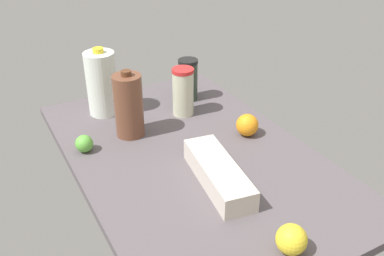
{
  "coord_description": "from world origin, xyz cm",
  "views": [
    {
      "loc": [
        -106.42,
        58.29,
        81.99
      ],
      "look_at": [
        0.0,
        0.0,
        13.0
      ],
      "focal_mm": 40.0,
      "sensor_mm": 36.0,
      "label": 1
    }
  ],
  "objects_px": {
    "egg_carton": "(218,173)",
    "milk_jug": "(102,83)",
    "lemon_beside_bowl": "(292,239)",
    "shaker_bottle": "(188,80)",
    "tumbler_cup": "(183,92)",
    "chocolate_milk_jug": "(129,106)",
    "lime_loose": "(84,144)",
    "orange_near_front": "(247,125)"
  },
  "relations": [
    {
      "from": "lemon_beside_bowl",
      "to": "shaker_bottle",
      "type": "bearing_deg",
      "value": -12.02
    },
    {
      "from": "chocolate_milk_jug",
      "to": "orange_near_front",
      "type": "relative_size",
      "value": 3.05
    },
    {
      "from": "orange_near_front",
      "to": "egg_carton",
      "type": "bearing_deg",
      "value": 128.74
    },
    {
      "from": "shaker_bottle",
      "to": "milk_jug",
      "type": "height_order",
      "value": "milk_jug"
    },
    {
      "from": "lime_loose",
      "to": "egg_carton",
      "type": "bearing_deg",
      "value": -140.62
    },
    {
      "from": "orange_near_front",
      "to": "tumbler_cup",
      "type": "bearing_deg",
      "value": 25.72
    },
    {
      "from": "egg_carton",
      "to": "shaker_bottle",
      "type": "bearing_deg",
      "value": -10.96
    },
    {
      "from": "milk_jug",
      "to": "chocolate_milk_jug",
      "type": "distance_m",
      "value": 0.21
    },
    {
      "from": "lime_loose",
      "to": "orange_near_front",
      "type": "bearing_deg",
      "value": -107.61
    },
    {
      "from": "tumbler_cup",
      "to": "lime_loose",
      "type": "distance_m",
      "value": 0.44
    },
    {
      "from": "egg_carton",
      "to": "milk_jug",
      "type": "xyz_separation_m",
      "value": [
        0.61,
        0.15,
        0.09
      ]
    },
    {
      "from": "tumbler_cup",
      "to": "lemon_beside_bowl",
      "type": "bearing_deg",
      "value": 172.1
    },
    {
      "from": "chocolate_milk_jug",
      "to": "milk_jug",
      "type": "bearing_deg",
      "value": 7.37
    },
    {
      "from": "egg_carton",
      "to": "orange_near_front",
      "type": "height_order",
      "value": "orange_near_front"
    },
    {
      "from": "egg_carton",
      "to": "lime_loose",
      "type": "distance_m",
      "value": 0.48
    },
    {
      "from": "egg_carton",
      "to": "chocolate_milk_jug",
      "type": "bearing_deg",
      "value": 25.59
    },
    {
      "from": "chocolate_milk_jug",
      "to": "lime_loose",
      "type": "height_order",
      "value": "chocolate_milk_jug"
    },
    {
      "from": "lemon_beside_bowl",
      "to": "orange_near_front",
      "type": "distance_m",
      "value": 0.57
    },
    {
      "from": "chocolate_milk_jug",
      "to": "shaker_bottle",
      "type": "bearing_deg",
      "value": -63.67
    },
    {
      "from": "chocolate_milk_jug",
      "to": "lemon_beside_bowl",
      "type": "distance_m",
      "value": 0.74
    },
    {
      "from": "orange_near_front",
      "to": "lemon_beside_bowl",
      "type": "bearing_deg",
      "value": 155.9
    },
    {
      "from": "egg_carton",
      "to": "lime_loose",
      "type": "xyz_separation_m",
      "value": [
        0.37,
        0.3,
        -0.0
      ]
    },
    {
      "from": "lemon_beside_bowl",
      "to": "lime_loose",
      "type": "bearing_deg",
      "value": 24.39
    },
    {
      "from": "egg_carton",
      "to": "milk_jug",
      "type": "distance_m",
      "value": 0.64
    },
    {
      "from": "chocolate_milk_jug",
      "to": "orange_near_front",
      "type": "bearing_deg",
      "value": -119.5
    },
    {
      "from": "shaker_bottle",
      "to": "lemon_beside_bowl",
      "type": "relative_size",
      "value": 2.24
    },
    {
      "from": "milk_jug",
      "to": "shaker_bottle",
      "type": "bearing_deg",
      "value": -98.25
    },
    {
      "from": "egg_carton",
      "to": "chocolate_milk_jug",
      "type": "relative_size",
      "value": 1.35
    },
    {
      "from": "egg_carton",
      "to": "lemon_beside_bowl",
      "type": "height_order",
      "value": "lemon_beside_bowl"
    },
    {
      "from": "orange_near_front",
      "to": "chocolate_milk_jug",
      "type": "bearing_deg",
      "value": 60.5
    },
    {
      "from": "chocolate_milk_jug",
      "to": "lemon_beside_bowl",
      "type": "bearing_deg",
      "value": -169.53
    },
    {
      "from": "shaker_bottle",
      "to": "chocolate_milk_jug",
      "type": "relative_size",
      "value": 0.71
    },
    {
      "from": "lemon_beside_bowl",
      "to": "chocolate_milk_jug",
      "type": "bearing_deg",
      "value": 10.47
    },
    {
      "from": "tumbler_cup",
      "to": "shaker_bottle",
      "type": "bearing_deg",
      "value": -36.55
    },
    {
      "from": "chocolate_milk_jug",
      "to": "lime_loose",
      "type": "bearing_deg",
      "value": 100.68
    },
    {
      "from": "egg_carton",
      "to": "lemon_beside_bowl",
      "type": "xyz_separation_m",
      "value": [
        -0.32,
        -0.01,
        0.0
      ]
    },
    {
      "from": "egg_carton",
      "to": "tumbler_cup",
      "type": "xyz_separation_m",
      "value": [
        0.45,
        -0.12,
        0.06
      ]
    },
    {
      "from": "shaker_bottle",
      "to": "lime_loose",
      "type": "xyz_separation_m",
      "value": [
        -0.19,
        0.5,
        -0.06
      ]
    },
    {
      "from": "milk_jug",
      "to": "orange_near_front",
      "type": "relative_size",
      "value": 3.3
    },
    {
      "from": "egg_carton",
      "to": "milk_jug",
      "type": "relative_size",
      "value": 1.25
    },
    {
      "from": "egg_carton",
      "to": "lemon_beside_bowl",
      "type": "distance_m",
      "value": 0.32
    },
    {
      "from": "tumbler_cup",
      "to": "lime_loose",
      "type": "relative_size",
      "value": 3.15
    }
  ]
}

